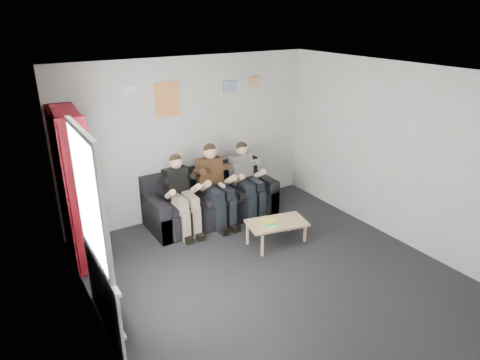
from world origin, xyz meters
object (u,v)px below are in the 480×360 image
object	(u,v)px
coffee_table	(277,224)
person_middle	(216,186)
bookshelf	(76,188)
sofa	(211,201)
person_right	(247,180)
person_left	(182,195)

from	to	relation	value
coffee_table	person_middle	xyz separation A→B (m)	(-0.45, 1.10, 0.36)
bookshelf	person_middle	world-z (taller)	bookshelf
sofa	person_right	xyz separation A→B (m)	(0.62, -0.20, 0.34)
person_left	person_middle	xyz separation A→B (m)	(0.62, -0.00, 0.03)
sofa	person_middle	xyz separation A→B (m)	(-0.00, -0.20, 0.36)
person_right	sofa	bearing A→B (deg)	162.99
coffee_table	person_right	world-z (taller)	person_right
coffee_table	person_left	bearing A→B (deg)	133.95
bookshelf	person_middle	distance (m)	2.21
person_left	person_right	size ratio (longest dim) A/B	1.00
person_left	person_right	distance (m)	1.23
sofa	person_middle	size ratio (longest dim) A/B	1.64
coffee_table	person_right	bearing A→B (deg)	81.39
coffee_table	sofa	bearing A→B (deg)	109.01
sofa	person_left	distance (m)	0.73
person_left	coffee_table	bearing A→B (deg)	-53.43
coffee_table	person_middle	world-z (taller)	person_middle
person_middle	person_left	bearing A→B (deg)	-172.81
sofa	bookshelf	bearing A→B (deg)	-175.42
person_left	person_middle	size ratio (longest dim) A/B	0.95
coffee_table	person_right	size ratio (longest dim) A/B	0.70
bookshelf	person_right	xyz separation A→B (m)	(2.78, -0.02, -0.45)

